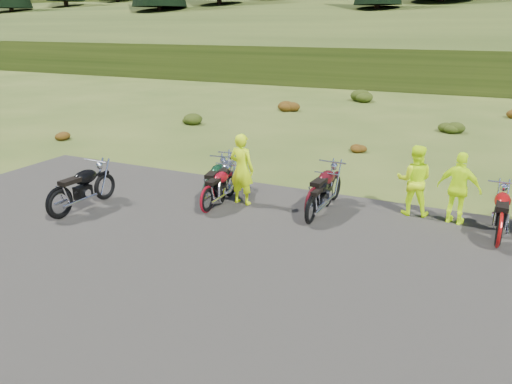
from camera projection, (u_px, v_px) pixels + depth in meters
The scene contains 20 objects.
ground at pixel (267, 246), 10.98m from camera, with size 300.00×300.00×0.00m, color #384B19.
gravel_pad at pixel (223, 287), 9.27m from camera, with size 20.00×12.00×0.04m, color black.
hill_slope at pixel (456, 69), 53.79m from camera, with size 300.00×46.00×3.00m, color #2A3D14, non-canonical shape.
hill_plateau at pixel (480, 46), 105.15m from camera, with size 300.00×90.00×9.17m, color #2A3D14.
shrub_0 at pixel (65, 134), 20.90m from camera, with size 0.77×0.77×0.45m, color #682B0D.
shrub_1 at pixel (191, 117), 24.24m from camera, with size 1.03×1.03×0.61m, color #21350D.
shrub_2 at pixel (287, 104), 27.58m from camera, with size 1.30×1.30×0.77m, color #682B0D.
shrub_3 at pixel (363, 94), 30.92m from camera, with size 1.56×1.56×0.92m, color #21350D.
shrub_4 at pixel (356, 146), 18.95m from camera, with size 0.77×0.77×0.45m, color #682B0D.
shrub_5 at pixel (450, 126), 22.29m from camera, with size 1.03×1.03×0.61m, color #21350D.
motorcycle_0 at pixel (62, 219), 12.46m from camera, with size 2.32×0.77×1.22m, color black, non-canonical shape.
motorcycle_1 at pixel (208, 213), 12.85m from camera, with size 1.99×0.66×1.04m, color maroon, non-canonical shape.
motorcycle_2 at pixel (208, 208), 13.22m from camera, with size 2.14×0.71×1.12m, color black, non-canonical shape.
motorcycle_3 at pixel (222, 204), 13.51m from camera, with size 2.20×0.73×1.15m, color #B3B2B7, non-canonical shape.
motorcycle_4 at pixel (311, 220), 12.41m from camera, with size 2.31×0.77×1.21m, color #460B11, non-canonical shape.
motorcycle_5 at pixel (310, 225), 12.13m from camera, with size 1.96×0.65×1.03m, color black, non-canonical shape.
motorcycle_6 at pixel (496, 248), 10.87m from camera, with size 2.22×0.74×1.16m, color #980B0B, non-canonical shape.
person_middle at pixel (242, 170), 13.21m from camera, with size 0.70×0.46×1.92m, color #D2FC0D.
person_right_a at pixel (414, 181), 12.48m from camera, with size 0.87×0.68×1.79m, color #D2FC0D.
person_right_b at pixel (459, 190), 11.90m from camera, with size 1.04×0.43×1.77m, color #D2FC0D.
Camera 1 is at (4.06, -9.16, 4.65)m, focal length 35.00 mm.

